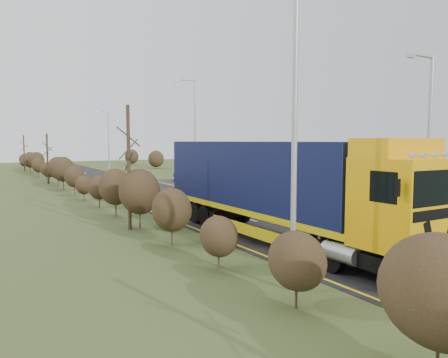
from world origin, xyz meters
TOP-DOWN VIEW (x-y plane):
  - ground at (0.00, 0.00)m, footprint 160.00×160.00m
  - road at (0.00, 10.00)m, footprint 8.00×120.00m
  - layby at (6.50, 20.00)m, footprint 6.00×18.00m
  - lane_markings at (0.00, 9.69)m, footprint 7.52×116.00m
  - hedgerow at (-6.00, 7.89)m, footprint 2.24×102.04m
  - lorry at (-1.84, -1.59)m, footprint 3.08×15.84m
  - car_red_hatchback at (5.58, 17.64)m, footprint 2.19×4.49m
  - car_blue_sedan at (6.33, 25.85)m, footprint 3.23×4.13m
  - streetlight_near at (4.51, -4.27)m, footprint 1.74×0.18m
  - streetlight_mid at (4.65, 19.56)m, footprint 2.11×0.20m
  - streetlight_far at (4.49, 47.98)m, footprint 1.87×0.18m
  - left_pole at (-5.20, -6.90)m, footprint 0.16×0.16m
  - speed_sign at (4.97, 9.06)m, footprint 0.67×0.10m
  - warning_board at (5.80, 21.69)m, footprint 0.62×0.11m

SIDE VIEW (x-z plane):
  - ground at x=0.00m, z-range 0.00..0.00m
  - road at x=0.00m, z-range 0.00..0.02m
  - layby at x=6.50m, z-range 0.00..0.02m
  - lane_markings at x=0.00m, z-range 0.03..0.03m
  - car_blue_sedan at x=6.33m, z-range 0.00..1.31m
  - car_red_hatchback at x=5.58m, z-range 0.00..1.47m
  - warning_board at x=5.80m, z-range 0.15..1.76m
  - hedgerow at x=-6.00m, z-range -1.41..4.64m
  - speed_sign at x=4.97m, z-range 0.50..2.94m
  - lorry at x=-1.84m, z-range 0.30..4.71m
  - streetlight_near at x=4.51m, z-range 0.39..8.50m
  - left_pole at x=-5.20m, z-range 0.00..9.53m
  - streetlight_far at x=4.49m, z-range 0.44..9.19m
  - streetlight_mid at x=4.65m, z-range 0.54..10.48m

